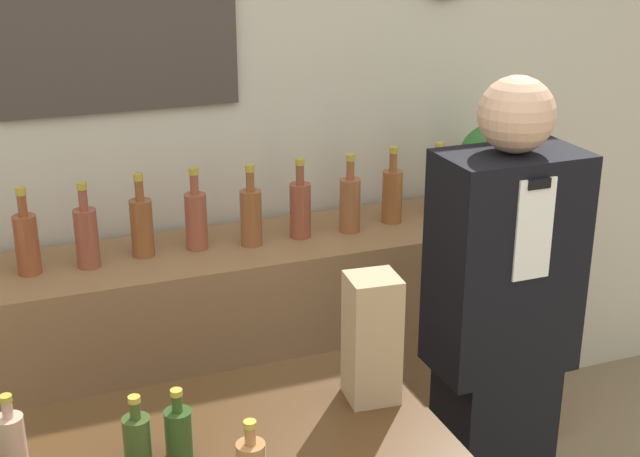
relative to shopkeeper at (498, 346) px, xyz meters
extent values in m
cube|color=beige|center=(-0.65, 1.01, 0.53)|extent=(5.20, 0.06, 2.70)
cube|color=#403733|center=(-0.92, 0.97, 0.91)|extent=(0.80, 0.02, 0.62)
cube|color=#8E6642|center=(-0.45, 0.73, -0.33)|extent=(2.20, 0.44, 0.97)
cube|color=black|center=(0.00, 0.00, 0.27)|extent=(0.41, 0.25, 0.66)
cube|color=white|center=(0.00, -0.13, 0.42)|extent=(0.12, 0.01, 0.29)
cube|color=black|center=(0.00, -0.13, 0.55)|extent=(0.07, 0.01, 0.03)
sphere|color=tan|center=(0.00, 0.00, 0.71)|extent=(0.22, 0.22, 0.22)
cylinder|color=#B27047|center=(0.40, 0.72, 0.20)|extent=(0.19, 0.19, 0.10)
sphere|color=#2D6B2D|center=(0.40, 0.72, 0.36)|extent=(0.26, 0.26, 0.26)
cube|color=tan|center=(-0.59, -0.35, 0.31)|extent=(0.13, 0.12, 0.31)
cylinder|color=tan|center=(-1.39, -0.32, 0.21)|extent=(0.06, 0.06, 0.11)
cylinder|color=tan|center=(-1.39, -0.32, 0.28)|extent=(0.02, 0.02, 0.04)
cylinder|color=#B29933|center=(-1.39, -0.32, 0.31)|extent=(0.03, 0.03, 0.01)
cylinder|color=#374B21|center=(-1.15, -0.42, 0.21)|extent=(0.06, 0.06, 0.11)
cylinder|color=#374B21|center=(-1.15, -0.42, 0.28)|extent=(0.02, 0.02, 0.04)
cylinder|color=#B29933|center=(-1.15, -0.42, 0.31)|extent=(0.03, 0.03, 0.01)
cylinder|color=#2D481D|center=(-1.06, -0.42, 0.21)|extent=(0.06, 0.06, 0.11)
cylinder|color=#2D481D|center=(-1.06, -0.42, 0.28)|extent=(0.02, 0.02, 0.04)
cylinder|color=#B29933|center=(-1.06, -0.42, 0.31)|extent=(0.03, 0.03, 0.01)
cylinder|color=#A67042|center=(-0.96, -0.59, 0.28)|extent=(0.02, 0.02, 0.04)
cylinder|color=#B29933|center=(-0.96, -0.59, 0.31)|extent=(0.03, 0.03, 0.01)
cylinder|color=brown|center=(-1.28, 0.73, 0.25)|extent=(0.07, 0.07, 0.19)
cylinder|color=brown|center=(-1.28, 0.73, 0.38)|extent=(0.03, 0.03, 0.07)
cylinder|color=#B29933|center=(-1.28, 0.73, 0.42)|extent=(0.03, 0.03, 0.02)
cylinder|color=brown|center=(-1.10, 0.72, 0.25)|extent=(0.07, 0.07, 0.19)
cylinder|color=brown|center=(-1.10, 0.72, 0.38)|extent=(0.03, 0.03, 0.07)
cylinder|color=#B29933|center=(-1.10, 0.72, 0.42)|extent=(0.03, 0.03, 0.02)
cylinder|color=brown|center=(-0.92, 0.75, 0.25)|extent=(0.07, 0.07, 0.19)
cylinder|color=brown|center=(-0.92, 0.75, 0.38)|extent=(0.03, 0.03, 0.07)
cylinder|color=#B29933|center=(-0.92, 0.75, 0.42)|extent=(0.03, 0.03, 0.02)
cylinder|color=brown|center=(-0.74, 0.75, 0.25)|extent=(0.07, 0.07, 0.19)
cylinder|color=brown|center=(-0.74, 0.75, 0.38)|extent=(0.03, 0.03, 0.07)
cylinder|color=#B29933|center=(-0.74, 0.75, 0.42)|extent=(0.03, 0.03, 0.02)
cylinder|color=brown|center=(-0.55, 0.71, 0.25)|extent=(0.07, 0.07, 0.19)
cylinder|color=brown|center=(-0.55, 0.71, 0.38)|extent=(0.03, 0.03, 0.07)
cylinder|color=#B29933|center=(-0.55, 0.71, 0.42)|extent=(0.03, 0.03, 0.02)
cylinder|color=brown|center=(-0.37, 0.72, 0.25)|extent=(0.07, 0.07, 0.19)
cylinder|color=brown|center=(-0.37, 0.72, 0.38)|extent=(0.03, 0.03, 0.07)
cylinder|color=#B29933|center=(-0.37, 0.72, 0.42)|extent=(0.03, 0.03, 0.02)
cylinder|color=brown|center=(-0.19, 0.71, 0.25)|extent=(0.07, 0.07, 0.19)
cylinder|color=brown|center=(-0.19, 0.71, 0.38)|extent=(0.03, 0.03, 0.07)
cylinder|color=#B29933|center=(-0.19, 0.71, 0.42)|extent=(0.03, 0.03, 0.02)
cylinder|color=brown|center=(0.00, 0.75, 0.25)|extent=(0.07, 0.07, 0.19)
cylinder|color=brown|center=(0.00, 0.75, 0.38)|extent=(0.03, 0.03, 0.07)
cylinder|color=#B29933|center=(0.00, 0.75, 0.42)|extent=(0.03, 0.03, 0.02)
cylinder|color=brown|center=(0.18, 0.74, 0.25)|extent=(0.07, 0.07, 0.19)
cylinder|color=brown|center=(0.18, 0.74, 0.38)|extent=(0.03, 0.03, 0.07)
cylinder|color=#B29933|center=(0.18, 0.74, 0.42)|extent=(0.03, 0.03, 0.02)
camera|label=1|loc=(-1.37, -2.03, 1.27)|focal=50.00mm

